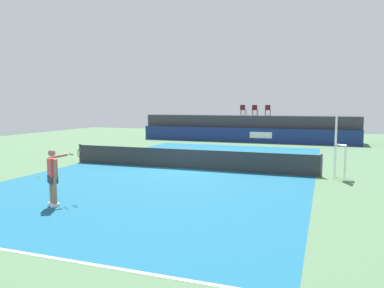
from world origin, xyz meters
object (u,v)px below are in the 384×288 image
at_px(spectator_chair_far_left, 243,109).
at_px(tennis_ball, 38,177).
at_px(spectator_chair_center, 268,110).
at_px(umpire_chair, 338,141).
at_px(tennis_player, 54,175).
at_px(spectator_chair_left, 255,110).
at_px(net_post_far, 321,166).
at_px(net_post_near, 80,153).

bearing_deg(spectator_chair_far_left, tennis_ball, -103.41).
distance_m(spectator_chair_center, umpire_chair, 16.14).
height_order(spectator_chair_far_left, tennis_ball, spectator_chair_far_left).
height_order(spectator_chair_far_left, umpire_chair, spectator_chair_far_left).
distance_m(spectator_chair_center, tennis_player, 23.23).
relative_size(spectator_chair_left, net_post_far, 0.89).
bearing_deg(spectator_chair_left, spectator_chair_center, 4.06).
xyz_separation_m(net_post_near, tennis_ball, (0.99, -4.26, -0.46)).
height_order(net_post_near, net_post_far, same).
bearing_deg(tennis_player, net_post_far, 44.97).
bearing_deg(net_post_far, umpire_chair, 1.66).
height_order(umpire_chair, tennis_player, umpire_chair).
distance_m(net_post_far, tennis_player, 10.90).
relative_size(spectator_chair_far_left, spectator_chair_center, 1.00).
height_order(spectator_chair_center, net_post_far, spectator_chair_center).
height_order(umpire_chair, net_post_near, umpire_chair).
xyz_separation_m(umpire_chair, tennis_player, (-8.34, -7.71, -0.63)).
bearing_deg(umpire_chair, tennis_player, -137.24).
height_order(net_post_far, tennis_ball, net_post_far).
bearing_deg(tennis_ball, net_post_far, 20.49).
relative_size(tennis_player, tennis_ball, 26.03).
bearing_deg(spectator_chair_left, umpire_chair, -67.48).
bearing_deg(net_post_far, net_post_near, 180.00).
relative_size(umpire_chair, tennis_player, 1.56).
height_order(spectator_chair_center, umpire_chair, spectator_chair_center).
height_order(spectator_chair_center, net_post_near, spectator_chair_center).
distance_m(net_post_near, tennis_ball, 4.40).
relative_size(spectator_chair_center, umpire_chair, 0.32).
distance_m(spectator_chair_far_left, umpire_chair, 17.08).
bearing_deg(spectator_chair_far_left, net_post_near, -110.24).
distance_m(umpire_chair, net_post_far, 1.26).
distance_m(umpire_chair, net_post_near, 13.08).
xyz_separation_m(umpire_chair, net_post_near, (-13.04, -0.02, -1.09)).
bearing_deg(tennis_ball, spectator_chair_center, 70.68).
bearing_deg(tennis_ball, net_post_near, 103.08).
height_order(umpire_chair, net_post_far, umpire_chair).
xyz_separation_m(umpire_chair, tennis_ball, (-12.05, -4.28, -1.55)).
bearing_deg(spectator_chair_center, tennis_player, -97.79).
relative_size(net_post_near, tennis_ball, 14.71).
bearing_deg(tennis_ball, spectator_chair_left, 73.50).
height_order(spectator_chair_center, tennis_ball, spectator_chair_center).
bearing_deg(net_post_near, umpire_chair, 0.08).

